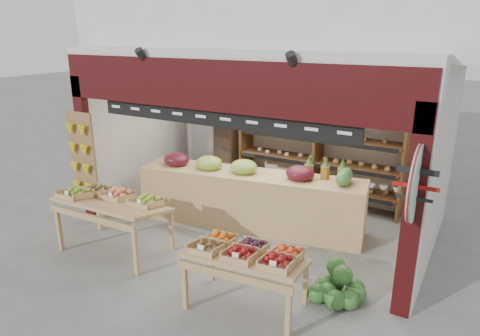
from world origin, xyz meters
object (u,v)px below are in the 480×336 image
object	(u,v)px
mid_counter	(249,197)
refrigerator	(213,145)
cardboard_stack	(218,191)
back_shelving	(319,142)
display_table_left	(110,200)
watermelon_pile	(338,288)
display_table_right	(246,254)

from	to	relation	value
mid_counter	refrigerator	bearing A→B (deg)	141.43
cardboard_stack	mid_counter	distance (m)	1.35
back_shelving	display_table_left	size ratio (longest dim) A/B	1.94
mid_counter	watermelon_pile	distance (m)	2.55
display_table_left	display_table_right	bearing A→B (deg)	-6.17
mid_counter	cardboard_stack	bearing A→B (deg)	148.67
display_table_left	watermelon_pile	size ratio (longest dim) A/B	2.46
back_shelving	display_table_right	xyz separation A→B (m)	(0.52, -3.82, -0.54)
display_table_right	watermelon_pile	xyz separation A→B (m)	(0.97, 0.72, -0.56)
display_table_left	display_table_right	size ratio (longest dim) A/B	1.11
refrigerator	cardboard_stack	xyz separation A→B (m)	(0.49, -0.60, -0.78)
display_table_right	watermelon_pile	distance (m)	1.33
back_shelving	watermelon_pile	distance (m)	3.61
refrigerator	display_table_right	distance (m)	4.38
refrigerator	display_table_left	bearing A→B (deg)	-74.58
mid_counter	watermelon_pile	world-z (taller)	mid_counter
refrigerator	cardboard_stack	distance (m)	1.10
mid_counter	display_table_right	xyz separation A→B (m)	(1.15, -2.11, 0.20)
refrigerator	cardboard_stack	size ratio (longest dim) A/B	1.99
display_table_right	refrigerator	bearing A→B (deg)	129.10
back_shelving	mid_counter	size ratio (longest dim) A/B	0.83
cardboard_stack	mid_counter	size ratio (longest dim) A/B	0.25
cardboard_stack	refrigerator	bearing A→B (deg)	129.17
display_table_left	watermelon_pile	distance (m)	3.68
display_table_left	watermelon_pile	bearing A→B (deg)	6.93
display_table_right	watermelon_pile	world-z (taller)	display_table_right
mid_counter	display_table_left	world-z (taller)	mid_counter
back_shelving	watermelon_pile	size ratio (longest dim) A/B	4.78
display_table_left	back_shelving	bearing A→B (deg)	59.13
refrigerator	display_table_right	size ratio (longest dim) A/B	1.30
cardboard_stack	display_table_left	bearing A→B (deg)	-98.36
back_shelving	refrigerator	size ratio (longest dim) A/B	1.67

